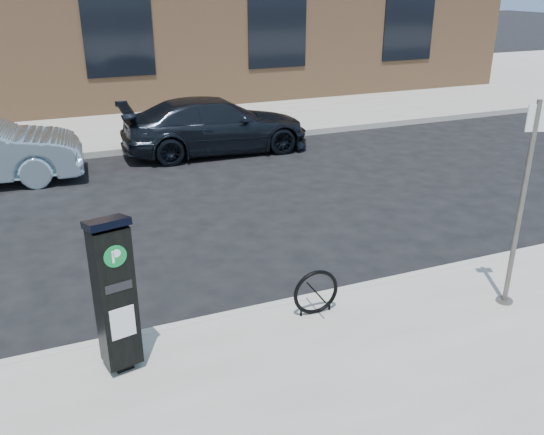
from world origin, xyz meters
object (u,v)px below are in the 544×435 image
sign_pole (521,209)px  bike_rack (316,292)px  car_dark (216,125)px  parking_kiosk (115,294)px

sign_pole → bike_rack: size_ratio=4.37×
bike_rack → sign_pole: bearing=-15.4°
bike_rack → car_dark: (1.17, 7.80, 0.22)m
sign_pole → bike_rack: sign_pole is taller
sign_pole → bike_rack: (-2.33, 0.67, -0.98)m
parking_kiosk → car_dark: (3.51, 7.98, -0.37)m
parking_kiosk → car_dark: parking_kiosk is taller
bike_rack → car_dark: 7.89m
parking_kiosk → bike_rack: parking_kiosk is taller
parking_kiosk → sign_pole: sign_pole is taller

